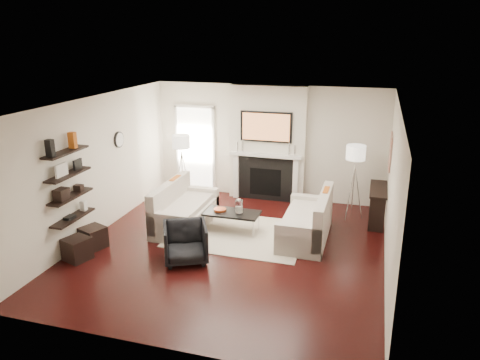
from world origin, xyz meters
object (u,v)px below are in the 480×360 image
(loveseat_right_base, at_px, (305,228))
(ottoman_near, at_px, (93,237))
(loveseat_left_base, at_px, (186,217))
(coffee_table, at_px, (232,213))
(lamp_right_shade, at_px, (356,153))
(lamp_left_shade, at_px, (181,142))
(armchair, at_px, (185,241))

(loveseat_right_base, relative_size, ottoman_near, 4.50)
(loveseat_left_base, distance_m, coffee_table, 1.01)
(lamp_right_shade, bearing_deg, loveseat_left_base, -155.49)
(loveseat_right_base, relative_size, lamp_left_shade, 4.50)
(lamp_left_shade, bearing_deg, loveseat_left_base, -65.17)
(coffee_table, height_order, ottoman_near, coffee_table)
(loveseat_right_base, xyz_separation_m, coffee_table, (-1.46, -0.10, 0.19))
(lamp_left_shade, relative_size, ottoman_near, 1.00)
(coffee_table, bearing_deg, loveseat_left_base, -178.78)
(loveseat_left_base, height_order, armchair, armchair)
(loveseat_right_base, bearing_deg, loveseat_left_base, -177.25)
(coffee_table, bearing_deg, lamp_right_shade, 32.91)
(loveseat_right_base, height_order, lamp_left_shade, lamp_left_shade)
(coffee_table, bearing_deg, ottoman_near, -147.97)
(loveseat_left_base, relative_size, ottoman_near, 4.50)
(armchair, relative_size, ottoman_near, 1.89)
(loveseat_left_base, bearing_deg, ottoman_near, -132.31)
(loveseat_left_base, bearing_deg, lamp_left_shade, 114.83)
(coffee_table, relative_size, armchair, 1.45)
(armchair, height_order, lamp_right_shade, lamp_right_shade)
(lamp_left_shade, bearing_deg, lamp_right_shade, 1.18)
(loveseat_left_base, distance_m, lamp_right_shade, 3.78)
(coffee_table, distance_m, lamp_left_shade, 2.39)
(loveseat_right_base, bearing_deg, armchair, -140.74)
(loveseat_left_base, relative_size, lamp_left_shade, 4.50)
(coffee_table, distance_m, lamp_right_shade, 2.89)
(loveseat_right_base, height_order, coffee_table, same)
(coffee_table, distance_m, ottoman_near, 2.68)
(lamp_right_shade, relative_size, ottoman_near, 1.00)
(loveseat_right_base, distance_m, coffee_table, 1.47)
(loveseat_left_base, xyz_separation_m, armchair, (0.59, -1.40, 0.17))
(ottoman_near, bearing_deg, coffee_table, 32.03)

